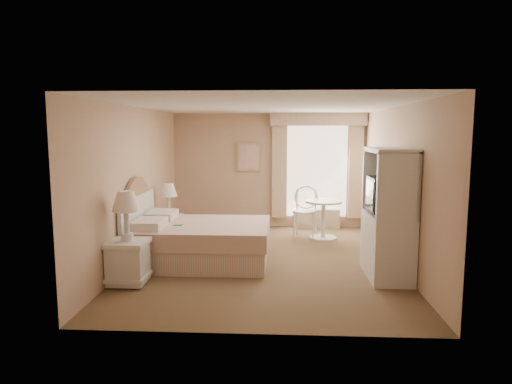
# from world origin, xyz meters

# --- Properties ---
(room) EXTENTS (4.21, 5.51, 2.51)m
(room) POSITION_xyz_m (0.00, 0.00, 1.25)
(room) COLOR brown
(room) RESTS_ON ground
(window) EXTENTS (2.05, 0.22, 2.51)m
(window) POSITION_xyz_m (1.05, 2.65, 1.34)
(window) COLOR white
(window) RESTS_ON room
(framed_art) EXTENTS (0.52, 0.04, 0.62)m
(framed_art) POSITION_xyz_m (-0.45, 2.71, 1.55)
(framed_art) COLOR tan
(framed_art) RESTS_ON room
(bed) EXTENTS (2.15, 1.68, 1.49)m
(bed) POSITION_xyz_m (-1.12, -0.13, 0.36)
(bed) COLOR tan
(bed) RESTS_ON room
(nightstand_near) EXTENTS (0.53, 0.53, 1.28)m
(nightstand_near) POSITION_xyz_m (-1.84, -1.27, 0.48)
(nightstand_near) COLOR silver
(nightstand_near) RESTS_ON room
(nightstand_far) EXTENTS (0.46, 0.46, 1.12)m
(nightstand_far) POSITION_xyz_m (-1.84, 1.08, 0.42)
(nightstand_far) COLOR silver
(nightstand_far) RESTS_ON room
(round_table) EXTENTS (0.72, 0.72, 0.76)m
(round_table) POSITION_xyz_m (1.10, 1.62, 0.51)
(round_table) COLOR silver
(round_table) RESTS_ON room
(cafe_chair) EXTENTS (0.57, 0.57, 1.02)m
(cafe_chair) POSITION_xyz_m (0.76, 1.84, 0.59)
(cafe_chair) COLOR silver
(cafe_chair) RESTS_ON room
(armoire) EXTENTS (0.56, 1.13, 1.87)m
(armoire) POSITION_xyz_m (1.81, -0.73, 0.78)
(armoire) COLOR silver
(armoire) RESTS_ON room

